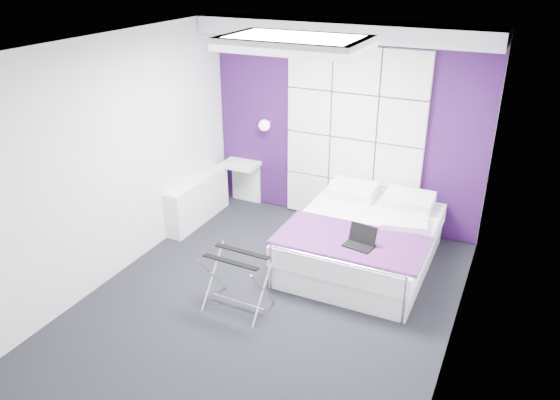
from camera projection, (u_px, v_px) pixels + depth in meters
name	position (u px, v px, depth m)	size (l,w,h in m)	color
floor	(268.00, 302.00, 5.66)	(4.40, 4.40, 0.00)	black
ceiling	(266.00, 46.00, 4.58)	(4.40, 4.40, 0.00)	white
wall_back	(344.00, 126.00, 6.93)	(3.60, 3.60, 0.00)	silver
wall_left	(116.00, 159.00, 5.82)	(4.40, 4.40, 0.00)	silver
wall_right	(465.00, 225.00, 4.43)	(4.40, 4.40, 0.00)	silver
accent_wall	(344.00, 126.00, 6.93)	(3.58, 0.02, 2.58)	#331047
soffit	(342.00, 30.00, 6.23)	(3.58, 0.50, 0.20)	white
headboard	(353.00, 138.00, 6.88)	(1.80, 0.08, 2.30)	silver
skylight	(294.00, 42.00, 5.10)	(1.36, 0.86, 0.12)	white
wall_lamp	(266.00, 125.00, 7.26)	(0.15, 0.15, 0.15)	white
radiator	(198.00, 200.00, 7.26)	(0.22, 1.20, 0.60)	white
bed	(363.00, 241.00, 6.28)	(1.58, 1.91, 0.67)	white
nightstand	(241.00, 164.00, 7.63)	(0.50, 0.39, 0.06)	white
luggage_rack	(237.00, 282.00, 5.47)	(0.61, 0.45, 0.60)	silver
laptop	(360.00, 240.00, 5.66)	(0.30, 0.22, 0.22)	black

